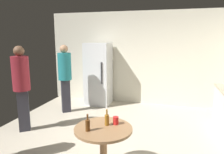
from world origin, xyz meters
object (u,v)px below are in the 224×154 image
Objects in this scene: foreground_table at (103,135)px; plastic_cup_red at (116,120)px; person_in_teal_shirt at (65,73)px; refrigerator at (98,74)px; beer_bottle_amber at (107,119)px; beer_bottle_brown at (88,125)px; person_in_maroon_shirt at (21,82)px.

plastic_cup_red is at bearing 49.44° from foreground_table.
person_in_teal_shirt is at bearing 128.13° from foreground_table.
person_in_teal_shirt is (-1.76, 2.24, 0.41)m from foreground_table.
refrigerator reaches higher than beer_bottle_amber.
foreground_table is 3.48× the size of beer_bottle_brown.
foreground_table is 0.45× the size of person_in_maroon_shirt.
person_in_maroon_shirt is at bearing 157.15° from beer_bottle_amber.
beer_bottle_amber is 2.09× the size of plastic_cup_red.
person_in_maroon_shirt is at bearing -113.06° from refrigerator.
person_in_teal_shirt is at bearing -124.33° from refrigerator.
person_in_teal_shirt reaches higher than beer_bottle_amber.
plastic_cup_red is (0.30, 0.31, -0.03)m from beer_bottle_brown.
person_in_maroon_shirt is at bearing 159.65° from plastic_cup_red.
beer_bottle_amber is 2.80m from person_in_teal_shirt.
refrigerator is 1.02× the size of person_in_teal_shirt.
plastic_cup_red is 2.83m from person_in_teal_shirt.
person_in_teal_shirt is (-1.79, 2.15, 0.22)m from beer_bottle_amber.
beer_bottle_amber is 0.13× the size of person_in_maroon_shirt.
beer_bottle_brown is at bearing -128.01° from beer_bottle_amber.
beer_bottle_brown is (-0.17, -0.15, 0.19)m from foreground_table.
plastic_cup_red reaches higher than foreground_table.
foreground_table is at bearing 28.93° from person_in_maroon_shirt.
refrigerator reaches higher than person_in_maroon_shirt.
person_in_maroon_shirt is (-0.92, -2.15, 0.15)m from refrigerator.
plastic_cup_red is 0.06× the size of person_in_maroon_shirt.
plastic_cup_red is at bearing 33.83° from person_in_maroon_shirt.
refrigerator is at bearing 111.22° from beer_bottle_amber.
foreground_table is 0.26m from plastic_cup_red.
person_in_teal_shirt reaches higher than beer_bottle_brown.
beer_bottle_brown reaches higher than plastic_cup_red.
person_in_teal_shirt reaches higher than foreground_table.
person_in_maroon_shirt reaches higher than foreground_table.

